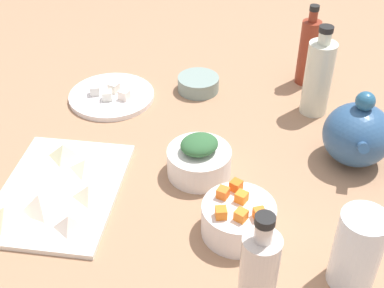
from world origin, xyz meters
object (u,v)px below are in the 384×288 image
(cutting_board, at_px, (60,191))
(teapot, at_px, (357,134))
(bowl_carrots, at_px, (238,219))
(bottle_1, at_px, (308,51))
(plate_tofu, at_px, (112,96))
(bottle_0, at_px, (258,277))
(bowl_small_side, at_px, (198,84))
(bowl_greens, at_px, (199,162))
(drinking_glass_0, at_px, (357,250))
(bottle_2, at_px, (318,77))

(cutting_board, distance_m, teapot, 0.58)
(bowl_carrots, bearing_deg, bottle_1, 167.87)
(plate_tofu, relative_size, bottle_0, 1.00)
(cutting_board, bearing_deg, plate_tofu, -179.89)
(bowl_small_side, distance_m, bottle_1, 0.27)
(bowl_greens, bearing_deg, bottle_0, 23.29)
(cutting_board, bearing_deg, drinking_glass_0, 77.64)
(bowl_small_side, bearing_deg, bottle_2, 80.38)
(bowl_carrots, xyz_separation_m, bottle_2, (-0.40, 0.13, 0.06))
(plate_tofu, xyz_separation_m, bottle_1, (-0.15, 0.45, 0.08))
(cutting_board, relative_size, bowl_carrots, 2.36)
(plate_tofu, height_order, bowl_greens, bowl_greens)
(bottle_2, bearing_deg, bowl_carrots, -18.49)
(bowl_small_side, height_order, teapot, teapot)
(bowl_small_side, relative_size, bottle_1, 0.50)
(plate_tofu, bearing_deg, bowl_small_side, 109.90)
(bottle_2, height_order, drinking_glass_0, bottle_2)
(bowl_greens, height_order, teapot, teapot)
(cutting_board, relative_size, plate_tofu, 1.47)
(bottle_2, bearing_deg, teapot, 24.24)
(bowl_greens, distance_m, bottle_0, 0.33)
(bottle_1, bearing_deg, plate_tofu, -71.06)
(bowl_greens, relative_size, drinking_glass_0, 0.91)
(bowl_small_side, height_order, bottle_1, bottle_1)
(cutting_board, height_order, bottle_0, bottle_0)
(bowl_carrots, bearing_deg, bottle_2, 161.51)
(bowl_greens, xyz_separation_m, bowl_carrots, (0.14, 0.09, 0.00))
(cutting_board, distance_m, bottle_2, 0.60)
(bowl_carrots, bearing_deg, teapot, 138.32)
(plate_tofu, height_order, bottle_2, bottle_2)
(cutting_board, relative_size, bottle_0, 1.47)
(bowl_carrots, bearing_deg, bowl_greens, -147.80)
(bowl_greens, height_order, bowl_carrots, bowl_carrots)
(plate_tofu, relative_size, teapot, 1.27)
(cutting_board, xyz_separation_m, bottle_1, (-0.49, 0.45, 0.08))
(bottle_0, bearing_deg, plate_tofu, -144.83)
(bottle_2, xyz_separation_m, drinking_glass_0, (0.47, 0.05, -0.02))
(teapot, bearing_deg, plate_tofu, -104.52)
(bowl_greens, relative_size, bowl_small_side, 1.24)
(cutting_board, xyz_separation_m, plate_tofu, (-0.33, -0.00, 0.00))
(drinking_glass_0, bearing_deg, bowl_greens, -128.05)
(bowl_greens, xyz_separation_m, bowl_small_side, (-0.31, -0.05, -0.01))
(bowl_small_side, bearing_deg, drinking_glass_0, 31.81)
(bottle_0, xyz_separation_m, drinking_glass_0, (-0.09, 0.14, -0.02))
(bottle_0, bearing_deg, bottle_1, 173.84)
(bottle_1, xyz_separation_m, bottle_2, (0.13, 0.02, 0.00))
(cutting_board, bearing_deg, bottle_2, 127.33)
(cutting_board, distance_m, bowl_greens, 0.27)
(plate_tofu, xyz_separation_m, teapot, (0.14, 0.54, 0.06))
(bowl_small_side, relative_size, bottle_2, 0.48)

